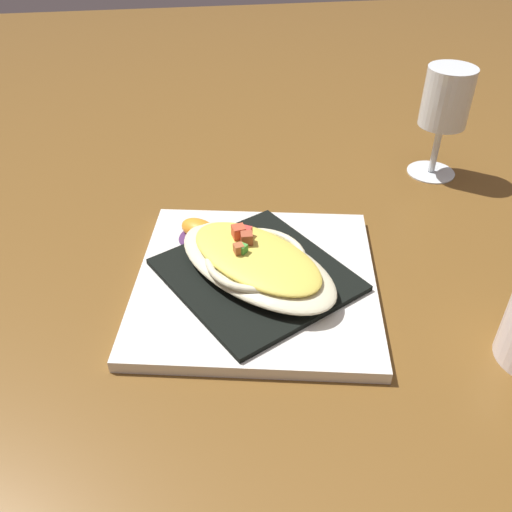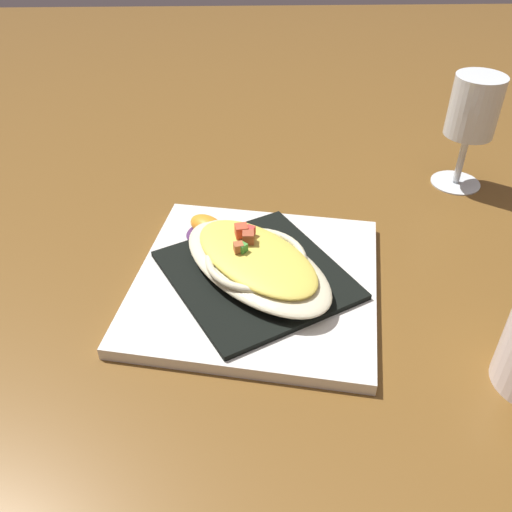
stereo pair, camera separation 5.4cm
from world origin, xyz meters
name	(u,v)px [view 1 (the left image)]	position (x,y,z in m)	size (l,w,h in m)	color
ground_plane	(256,286)	(0.00, 0.00, 0.00)	(2.60, 2.60, 0.00)	brown
square_plate	(256,282)	(0.00, 0.00, 0.01)	(0.27, 0.27, 0.01)	white
folded_napkin	(256,275)	(0.00, 0.00, 0.02)	(0.19, 0.18, 0.01)	black
gratin_dish	(256,261)	(0.00, 0.00, 0.04)	(0.23, 0.22, 0.04)	beige
orange_garnish	(198,231)	(-0.09, -0.06, 0.02)	(0.06, 0.06, 0.02)	#4B2956
stemmed_glass	(446,104)	(-0.23, 0.30, 0.11)	(0.07, 0.07, 0.16)	white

